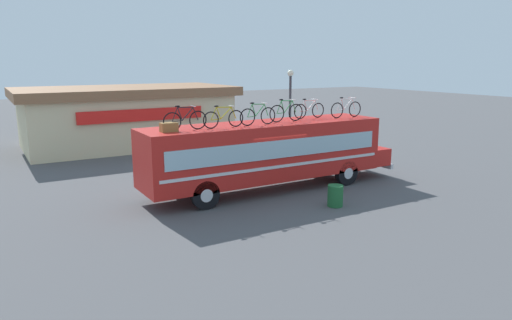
% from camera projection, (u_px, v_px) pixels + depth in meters
% --- Properties ---
extents(ground_plane, '(120.00, 120.00, 0.00)m').
position_uv_depth(ground_plane, '(265.00, 190.00, 20.15)').
color(ground_plane, '#4C4C4F').
extents(bus, '(11.70, 2.46, 2.90)m').
position_uv_depth(bus, '(269.00, 151.00, 19.88)').
color(bus, red).
rests_on(bus, ground).
extents(luggage_bag_1, '(0.61, 0.37, 0.33)m').
position_uv_depth(luggage_bag_1, '(169.00, 127.00, 17.07)').
color(luggage_bag_1, olive).
rests_on(luggage_bag_1, bus).
extents(rooftop_bicycle_1, '(1.72, 0.44, 0.93)m').
position_uv_depth(rooftop_bicycle_1, '(185.00, 120.00, 17.38)').
color(rooftop_bicycle_1, black).
rests_on(rooftop_bicycle_1, bus).
extents(rooftop_bicycle_2, '(1.72, 0.44, 0.87)m').
position_uv_depth(rooftop_bicycle_2, '(223.00, 118.00, 18.06)').
color(rooftop_bicycle_2, black).
rests_on(rooftop_bicycle_2, bus).
extents(rooftop_bicycle_3, '(1.64, 0.44, 0.92)m').
position_uv_depth(rooftop_bicycle_3, '(258.00, 116.00, 18.82)').
color(rooftop_bicycle_3, black).
rests_on(rooftop_bicycle_3, bus).
extents(rooftop_bicycle_4, '(1.68, 0.44, 0.96)m').
position_uv_depth(rooftop_bicycle_4, '(286.00, 112.00, 19.88)').
color(rooftop_bicycle_4, black).
rests_on(rooftop_bicycle_4, bus).
extents(rooftop_bicycle_5, '(1.65, 0.44, 0.88)m').
position_uv_depth(rooftop_bicycle_5, '(309.00, 110.00, 21.04)').
color(rooftop_bicycle_5, black).
rests_on(rooftop_bicycle_5, bus).
extents(rooftop_bicycle_6, '(1.75, 0.44, 0.93)m').
position_uv_depth(rooftop_bicycle_6, '(346.00, 109.00, 21.32)').
color(rooftop_bicycle_6, black).
rests_on(rooftop_bicycle_6, bus).
extents(roadside_building, '(13.30, 7.20, 3.77)m').
position_uv_depth(roadside_building, '(127.00, 116.00, 30.54)').
color(roadside_building, beige).
rests_on(roadside_building, ground).
extents(trash_bin, '(0.59, 0.59, 0.82)m').
position_uv_depth(trash_bin, '(335.00, 196.00, 17.90)').
color(trash_bin, '#1E592D').
rests_on(trash_bin, ground).
extents(street_lamp, '(0.36, 0.36, 4.91)m').
position_uv_depth(street_lamp, '(290.00, 102.00, 27.09)').
color(street_lamp, '#38383D').
rests_on(street_lamp, ground).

